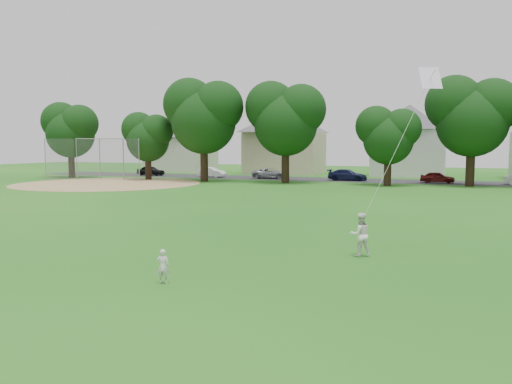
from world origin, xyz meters
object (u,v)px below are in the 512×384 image
at_px(toddler, 163,266).
at_px(older_boy, 360,235).
at_px(kite, 395,153).
at_px(baseball_backstop, 98,159).

height_order(toddler, older_boy, older_boy).
bearing_deg(kite, toddler, -132.81).
bearing_deg(toddler, kite, -149.14).
xyz_separation_m(toddler, kite, (5.26, 5.68, 2.98)).
bearing_deg(kite, older_boy, -159.39).
relative_size(older_boy, kite, 0.27).
bearing_deg(toddler, older_boy, -145.08).
height_order(kite, baseball_backstop, kite).
bearing_deg(baseball_backstop, kite, -37.95).
bearing_deg(toddler, baseball_backstop, -64.58).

